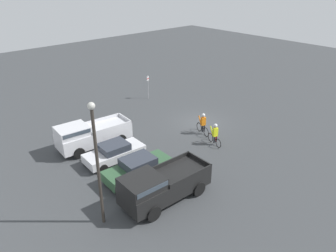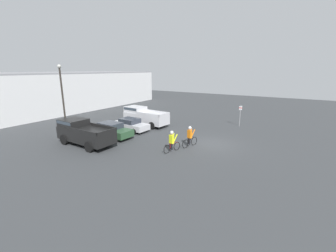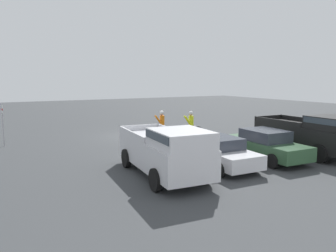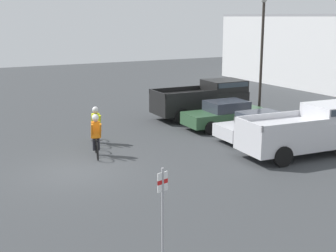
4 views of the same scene
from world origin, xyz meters
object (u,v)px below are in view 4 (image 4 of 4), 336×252
object	(u,v)px
sedan_1	(260,126)
cyclist_1	(96,124)
pickup_truck_0	(205,98)
sedan_0	(226,114)
fire_lane_sign	(163,209)
cyclist_0	(96,134)
pickup_truck_1	(309,129)
lamppost	(262,47)

from	to	relation	value
sedan_1	cyclist_1	bearing A→B (deg)	-113.83
pickup_truck_0	cyclist_1	world-z (taller)	pickup_truck_0
sedan_0	sedan_1	distance (m)	2.80
cyclist_1	fire_lane_sign	bearing A→B (deg)	-12.52
cyclist_0	pickup_truck_0	bearing A→B (deg)	117.59
sedan_1	cyclist_0	xyz separation A→B (m)	(-1.27, -7.78, 0.25)
pickup_truck_0	pickup_truck_1	xyz separation A→B (m)	(8.42, -0.22, -0.03)
lamppost	sedan_0	bearing A→B (deg)	-62.25
sedan_0	fire_lane_sign	bearing A→B (deg)	-41.32
sedan_0	lamppost	world-z (taller)	lamppost
pickup_truck_0	lamppost	world-z (taller)	lamppost
cyclist_0	fire_lane_sign	size ratio (longest dim) A/B	0.74
pickup_truck_1	cyclist_1	world-z (taller)	pickup_truck_1
pickup_truck_1	fire_lane_sign	bearing A→B (deg)	-61.70
sedan_1	pickup_truck_1	bearing A→B (deg)	5.45
pickup_truck_1	cyclist_0	distance (m)	9.03
sedan_1	sedan_0	bearing A→B (deg)	179.61
pickup_truck_0	fire_lane_sign	world-z (taller)	fire_lane_sign
cyclist_0	cyclist_1	size ratio (longest dim) A/B	1.03
pickup_truck_0	pickup_truck_1	distance (m)	8.42
cyclist_0	sedan_1	bearing A→B (deg)	80.74
pickup_truck_1	cyclist_0	bearing A→B (deg)	-116.97
cyclist_0	lamppost	xyz separation A→B (m)	(-3.60, 11.73, 3.11)
cyclist_1	fire_lane_sign	world-z (taller)	fire_lane_sign
pickup_truck_0	pickup_truck_1	world-z (taller)	pickup_truck_0
sedan_1	cyclist_0	distance (m)	7.89
sedan_1	pickup_truck_1	xyz separation A→B (m)	(2.83, 0.27, 0.43)
pickup_truck_0	cyclist_0	xyz separation A→B (m)	(4.32, -8.27, -0.21)
cyclist_0	cyclist_1	bearing A→B (deg)	159.99
cyclist_0	fire_lane_sign	distance (m)	9.61
cyclist_1	fire_lane_sign	xyz separation A→B (m)	(11.28, -2.50, 0.57)
sedan_0	lamppost	distance (m)	5.54
pickup_truck_0	fire_lane_sign	size ratio (longest dim) A/B	2.25
sedan_0	lamppost	xyz separation A→B (m)	(-2.07, 3.93, 3.30)
lamppost	fire_lane_sign	bearing A→B (deg)	-46.17
pickup_truck_1	cyclist_0	xyz separation A→B (m)	(-4.10, -8.05, -0.18)
pickup_truck_0	sedan_1	distance (m)	5.63
fire_lane_sign	lamppost	xyz separation A→B (m)	(-13.01, 13.56, 2.54)
cyclist_0	lamppost	size ratio (longest dim) A/B	0.26
cyclist_0	fire_lane_sign	bearing A→B (deg)	-10.97
pickup_truck_1	cyclist_1	xyz separation A→B (m)	(-5.96, -7.37, -0.19)
sedan_0	sedan_1	world-z (taller)	sedan_0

